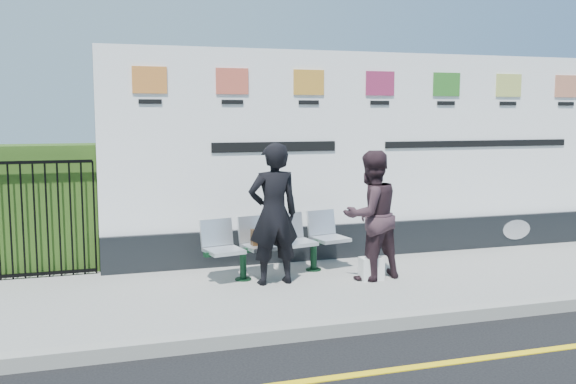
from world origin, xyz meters
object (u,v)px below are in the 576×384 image
Objects in this scene: billboard at (376,168)px; woman_right at (371,215)px; woman_left at (273,214)px; bench at (279,259)px.

billboard reaches higher than woman_right.
woman_left is 1.26m from woman_right.
woman_right is at bearing 170.75° from woman_left.
woman_right is (-0.69, -1.32, -0.47)m from billboard.
billboard is 2.31m from woman_left.
bench is at bearing -119.14° from woman_left.
woman_left is at bearing -148.64° from billboard.
billboard is at bearing -151.62° from woman_left.
woman_right is at bearing -38.01° from bench.
bench is 1.33m from woman_right.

